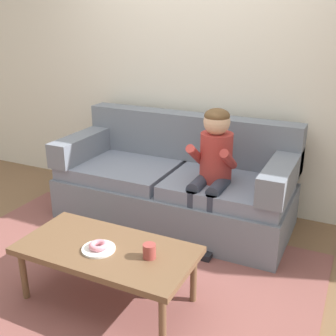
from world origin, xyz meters
name	(u,v)px	position (x,y,z in m)	size (l,w,h in m)	color
ground	(124,264)	(0.00, 0.00, 0.00)	(10.00, 10.00, 0.00)	brown
wall_back	(198,58)	(0.00, 1.40, 1.40)	(8.00, 0.10, 2.80)	silver
area_rug	(106,281)	(0.00, -0.25, 0.01)	(2.85, 2.08, 0.01)	brown
couch	(176,185)	(0.04, 0.85, 0.34)	(2.05, 0.90, 0.92)	slate
coffee_table	(107,253)	(0.13, -0.41, 0.36)	(1.13, 0.57, 0.40)	brown
person_child	(213,164)	(0.45, 0.64, 0.67)	(0.34, 0.58, 1.10)	#AD3833
plate	(99,249)	(0.11, -0.45, 0.41)	(0.21, 0.21, 0.01)	white
donut	(98,245)	(0.11, -0.45, 0.43)	(0.12, 0.12, 0.04)	pink
mug	(149,251)	(0.43, -0.39, 0.45)	(0.08, 0.08, 0.09)	#993D38
toy_controller	(74,243)	(-0.51, 0.05, 0.03)	(0.23, 0.09, 0.05)	#339E56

